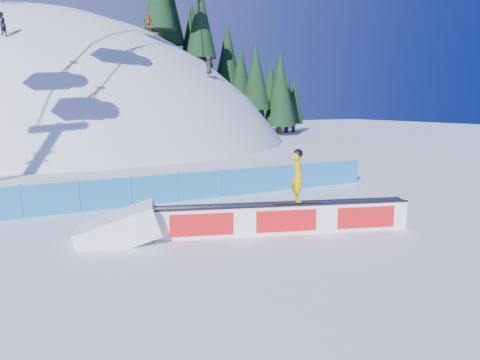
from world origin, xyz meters
TOP-DOWN VIEW (x-y plane):
  - ground at (0.00, 0.00)m, footprint 160.00×160.00m
  - snow_hill at (0.00, 42.00)m, footprint 64.00×64.00m
  - treeline at (25.10, 40.89)m, footprint 25.56×12.58m
  - safety_fence at (0.00, 4.50)m, footprint 22.05×0.05m
  - rail_box at (2.17, -1.66)m, footprint 7.94×3.20m
  - snow_ramp at (-2.68, -0.00)m, footprint 2.93×2.34m
  - snowboarder at (2.56, -1.80)m, footprint 1.65×0.81m
  - distant_skiers at (2.39, 29.87)m, footprint 18.00×10.15m

SIDE VIEW (x-z plane):
  - snow_hill at x=0.00m, z-range -50.00..14.00m
  - ground at x=0.00m, z-range 0.00..0.00m
  - snow_ramp at x=-2.68m, z-range -0.80..0.80m
  - rail_box at x=2.17m, z-range -0.01..0.98m
  - safety_fence at x=0.00m, z-range -0.05..1.25m
  - snowboarder at x=2.56m, z-range 0.97..2.68m
  - treeline at x=25.10m, z-range -1.64..19.44m
  - distant_skiers at x=2.39m, z-range 7.16..14.89m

